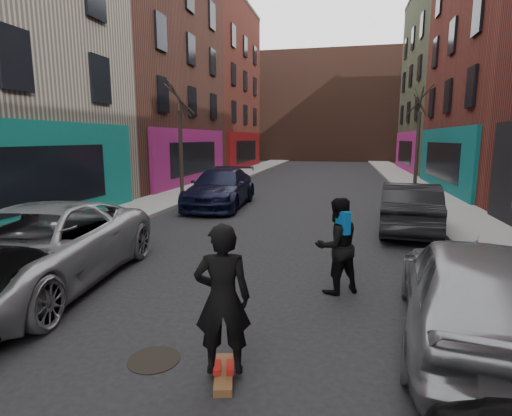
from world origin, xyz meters
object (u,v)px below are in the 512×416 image
at_px(tree_left_far, 180,129).
at_px(skateboarder, 223,299).
at_px(tree_right_far, 419,128).
at_px(parked_left_end, 221,188).
at_px(manhole, 154,360).
at_px(skateboard, 224,374).
at_px(parked_left_far, 36,248).
at_px(parked_right_end, 410,207).
at_px(pedestrian, 337,245).
at_px(parked_right_far, 475,291).

bearing_deg(tree_left_far, skateboarder, -65.59).
height_order(tree_right_far, parked_left_end, tree_right_far).
height_order(parked_left_end, manhole, parked_left_end).
bearing_deg(skateboard, parked_left_far, 139.86).
bearing_deg(parked_left_far, tree_right_far, 55.43).
bearing_deg(parked_right_end, skateboard, 75.26).
relative_size(parked_left_far, pedestrian, 3.20).
xyz_separation_m(parked_left_far, manhole, (3.41, -1.92, -0.81)).
height_order(parked_left_far, manhole, parked_left_far).
distance_m(tree_left_far, parked_left_end, 4.89).
height_order(parked_left_far, parked_right_far, parked_left_far).
relative_size(tree_left_far, parked_left_end, 1.16).
relative_size(tree_left_far, skateboarder, 3.48).
bearing_deg(tree_left_far, tree_right_far, 25.82).
xyz_separation_m(tree_left_far, tree_right_far, (12.40, 6.00, 0.15)).
relative_size(parked_left_end, parked_right_far, 1.19).
bearing_deg(skateboard, skateboarder, 0.00).
relative_size(parked_right_far, manhole, 6.76).
bearing_deg(pedestrian, parked_right_end, -145.09).
relative_size(parked_right_far, skateboard, 5.91).
xyz_separation_m(parked_left_end, skateboarder, (3.80, -12.10, 0.22)).
distance_m(tree_right_far, manhole, 22.11).
xyz_separation_m(parked_right_far, manhole, (-4.27, -1.36, -0.80)).
relative_size(tree_left_far, tree_right_far, 0.96).
bearing_deg(skateboard, parked_right_far, 10.71).
bearing_deg(parked_right_far, tree_right_far, -89.11).
relative_size(parked_right_far, pedestrian, 2.56).
bearing_deg(parked_left_far, parked_right_end, 33.93).
bearing_deg(skateboard, manhole, 155.17).
bearing_deg(parked_right_end, skateboarder, 75.26).
relative_size(parked_left_far, parked_left_end, 1.05).
relative_size(pedestrian, manhole, 2.64).
bearing_deg(tree_right_far, tree_left_far, -154.18).
height_order(parked_right_far, parked_right_end, parked_right_far).
relative_size(tree_right_far, manhole, 9.71).
xyz_separation_m(parked_left_end, skateboard, (3.80, -12.10, -0.76)).
height_order(skateboarder, manhole, skateboarder).
bearing_deg(skateboard, parked_left_end, 92.64).
bearing_deg(manhole, parked_left_end, 103.06).
distance_m(parked_right_far, skateboard, 3.67).
bearing_deg(parked_left_end, skateboarder, -75.10).
xyz_separation_m(parked_left_end, parked_right_end, (7.26, -3.24, -0.03)).
distance_m(tree_left_far, skateboard, 16.79).
height_order(tree_left_far, tree_right_far, tree_right_far).
distance_m(skateboard, manhole, 1.05).
distance_m(parked_left_end, pedestrian, 10.29).
bearing_deg(tree_left_far, parked_right_far, -53.24).
distance_m(tree_left_far, tree_right_far, 13.78).
relative_size(parked_right_far, parked_right_end, 1.00).
xyz_separation_m(skateboard, pedestrian, (1.29, 3.16, 0.88)).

